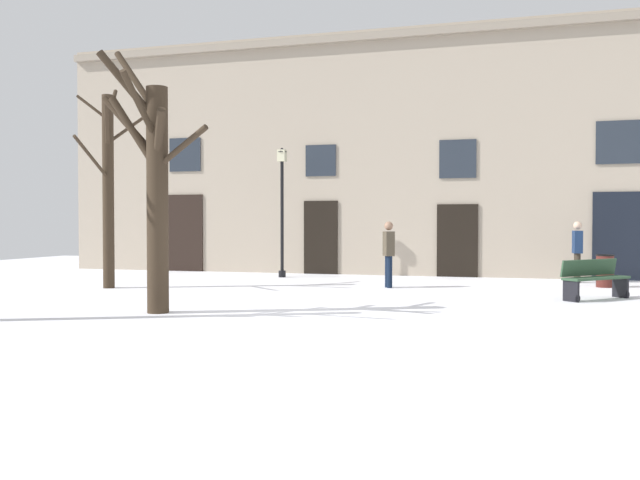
% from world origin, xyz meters
% --- Properties ---
extents(ground_plane, '(36.53, 36.53, 0.00)m').
position_xyz_m(ground_plane, '(0.00, 0.00, 0.00)').
color(ground_plane, white).
extents(building_facade, '(22.83, 0.60, 7.79)m').
position_xyz_m(building_facade, '(-0.00, 10.13, 3.94)').
color(building_facade, tan).
rests_on(building_facade, ground).
extents(tree_left_of_center, '(1.38, 2.39, 5.22)m').
position_xyz_m(tree_left_of_center, '(-6.13, 3.79, 2.66)').
color(tree_left_of_center, '#382B1E').
rests_on(tree_left_of_center, ground).
extents(tree_center, '(2.31, 1.50, 4.96)m').
position_xyz_m(tree_center, '(-2.54, -0.19, 2.40)').
color(tree_center, '#382B1E').
rests_on(tree_center, ground).
extents(streetlamp, '(0.30, 0.30, 3.96)m').
position_xyz_m(streetlamp, '(-3.04, 8.31, 2.41)').
color(streetlamp, black).
rests_on(streetlamp, ground).
extents(litter_bin, '(0.46, 0.46, 0.84)m').
position_xyz_m(litter_bin, '(6.05, 7.54, 0.43)').
color(litter_bin, '#4C1E19').
rests_on(litter_bin, ground).
extents(bench_by_litter_bin, '(1.53, 1.56, 0.87)m').
position_xyz_m(bench_by_litter_bin, '(5.49, 4.47, 0.46)').
color(bench_by_litter_bin, '#2D4C33').
rests_on(bench_by_litter_bin, ground).
extents(person_strolling, '(0.27, 0.41, 1.70)m').
position_xyz_m(person_strolling, '(5.48, 8.83, 0.94)').
color(person_strolling, '#2D271E').
rests_on(person_strolling, ground).
extents(person_crossing_plaza, '(0.37, 0.44, 1.70)m').
position_xyz_m(person_crossing_plaza, '(0.70, 5.88, 0.94)').
color(person_crossing_plaza, black).
rests_on(person_crossing_plaza, ground).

